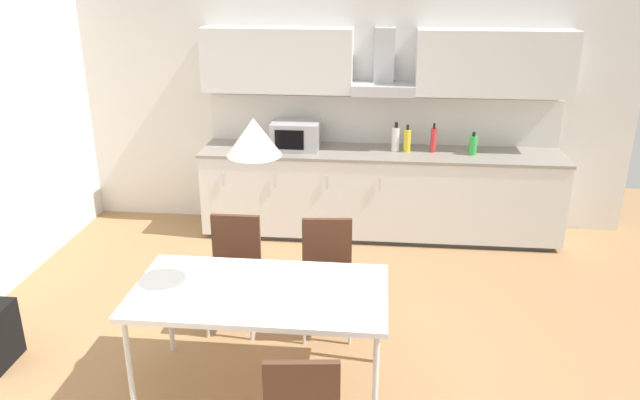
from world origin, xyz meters
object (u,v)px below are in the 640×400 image
object	(u,v)px
bottle_green	(473,145)
chair_far_left	(234,261)
pendant_lamp	(254,137)
microwave	(296,136)
bottle_yellow	(407,140)
bottle_red	(433,140)
bottle_white	(396,139)
chair_far_right	(327,265)
dining_table	(260,296)

from	to	relation	value
bottle_green	chair_far_left	size ratio (longest dim) A/B	0.26
chair_far_left	pendant_lamp	distance (m)	1.50
microwave	bottle_yellow	bearing A→B (deg)	0.77
bottle_red	pendant_lamp	world-z (taller)	pendant_lamp
bottle_yellow	bottle_white	bearing A→B (deg)	169.50
bottle_red	chair_far_right	xyz separation A→B (m)	(-0.90, -1.88, -0.50)
bottle_green	pendant_lamp	size ratio (longest dim) A/B	0.72
microwave	chair_far_right	distance (m)	1.98
microwave	chair_far_right	bearing A→B (deg)	-75.25
bottle_green	bottle_yellow	distance (m)	0.64
bottle_white	microwave	bearing A→B (deg)	-177.94
bottle_green	chair_far_left	distance (m)	2.74
bottle_yellow	dining_table	size ratio (longest dim) A/B	0.17
bottle_green	bottle_red	size ratio (longest dim) A/B	0.78
bottle_red	bottle_white	world-z (taller)	bottle_red
bottle_white	bottle_yellow	xyz separation A→B (m)	(0.11, -0.02, -0.01)
bottle_red	dining_table	distance (m)	2.98
microwave	dining_table	bearing A→B (deg)	-87.17
bottle_green	dining_table	size ratio (longest dim) A/B	0.14
chair_far_left	pendant_lamp	size ratio (longest dim) A/B	2.72
bottle_white	bottle_yellow	size ratio (longest dim) A/B	1.06
microwave	pendant_lamp	bearing A→B (deg)	-87.17
microwave	chair_far_right	xyz separation A→B (m)	(0.49, -1.85, -0.51)
bottle_yellow	dining_table	xyz separation A→B (m)	(-0.99, -2.67, -0.32)
bottle_white	chair_far_right	distance (m)	2.02
chair_far_right	chair_far_left	size ratio (longest dim) A/B	1.00
bottle_white	pendant_lamp	xyz separation A→B (m)	(-0.88, -2.69, 0.71)
bottle_yellow	chair_far_right	bearing A→B (deg)	-108.90
bottle_yellow	pendant_lamp	world-z (taller)	pendant_lamp
bottle_white	dining_table	world-z (taller)	bottle_white
chair_far_right	dining_table	bearing A→B (deg)	-113.71
bottle_green	dining_table	bearing A→B (deg)	-121.88
bottle_white	chair_far_left	world-z (taller)	bottle_white
bottle_green	dining_table	world-z (taller)	bottle_green
pendant_lamp	chair_far_left	bearing A→B (deg)	114.14
chair_far_left	pendant_lamp	xyz separation A→B (m)	(0.36, -0.81, 1.21)
dining_table	chair_far_right	world-z (taller)	chair_far_right
bottle_yellow	chair_far_left	bearing A→B (deg)	-126.05
dining_table	pendant_lamp	distance (m)	1.04
chair_far_right	bottle_white	bearing A→B (deg)	74.49
bottle_red	bottle_yellow	bearing A→B (deg)	-176.61
bottle_green	pendant_lamp	bearing A→B (deg)	-121.88
microwave	chair_far_left	bearing A→B (deg)	-97.14
chair_far_right	bottle_green	bearing A→B (deg)	54.88
microwave	bottle_green	size ratio (longest dim) A/B	2.09
bottle_red	pendant_lamp	xyz separation A→B (m)	(-1.25, -2.69, 0.71)
chair_far_right	pendant_lamp	xyz separation A→B (m)	(-0.35, -0.81, 1.21)
bottle_red	chair_far_left	size ratio (longest dim) A/B	0.34
bottle_white	dining_table	size ratio (longest dim) A/B	0.18
chair_far_right	chair_far_left	xyz separation A→B (m)	(-0.72, 0.00, 0.00)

